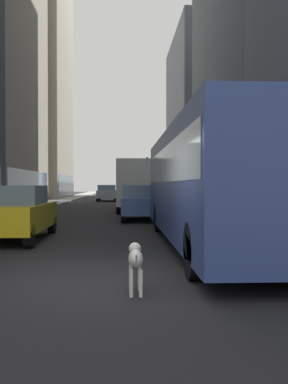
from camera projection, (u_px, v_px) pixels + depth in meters
name	position (u px, v px, depth m)	size (l,w,h in m)	color
ground_plane	(119.00, 202.00, 42.53)	(120.00, 120.00, 0.00)	#232326
sidewalk_left	(60.00, 201.00, 42.25)	(2.40, 110.00, 0.15)	#9E9991
sidewalk_right	(177.00, 201.00, 42.80)	(2.40, 110.00, 0.15)	#ADA89E
building_left_far	(20.00, 50.00, 52.11)	(11.08, 14.84, 35.55)	#B2A893
building_right_far	(207.00, 117.00, 59.82)	(9.14, 20.85, 21.83)	slate
transit_bus	(212.00, 180.00, 11.74)	(2.78, 11.53, 3.05)	#33478C
car_silver_sedan	(107.00, 193.00, 44.12)	(1.90, 4.71, 1.62)	#B7BABF
car_blue_hatchback	(140.00, 203.00, 20.16)	(1.74, 3.94, 1.62)	#4C6BB7
car_black_suv	(131.00, 193.00, 45.18)	(1.85, 4.38, 1.62)	black
car_yellow_taxi	(14.00, 212.00, 12.96)	(1.83, 4.43, 1.62)	yellow
box_truck	(136.00, 184.00, 26.84)	(2.30, 7.50, 3.05)	#19519E
dalmatian_dog	(136.00, 259.00, 6.65)	(0.22, 0.96, 0.72)	white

